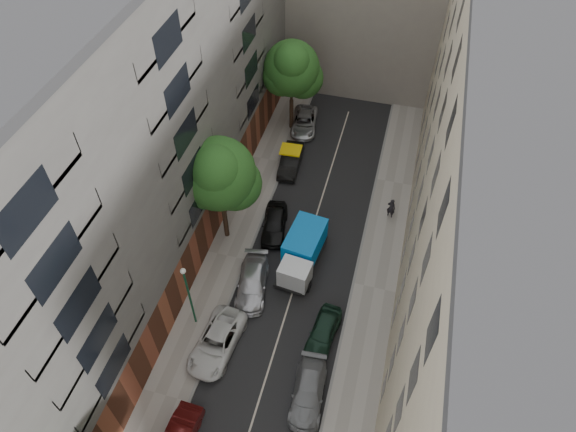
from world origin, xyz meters
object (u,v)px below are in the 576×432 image
(car_right_1, at_px, (308,392))
(tree_mid, at_px, (220,177))
(car_left_3, at_px, (252,283))
(car_left_4, at_px, (274,224))
(car_left_5, at_px, (291,160))
(tree_far, at_px, (292,71))
(car_left_2, at_px, (217,342))
(car_right_2, at_px, (323,331))
(lamp_post, at_px, (188,291))
(tarp_truck, at_px, (302,252))
(car_left_6, at_px, (304,122))
(pedestrian, at_px, (391,208))

(car_right_1, height_order, tree_mid, tree_mid)
(car_left_3, xyz_separation_m, car_left_4, (0.00, 5.60, 0.04))
(car_left_5, height_order, tree_far, tree_far)
(car_left_2, height_order, car_left_5, car_left_5)
(car_left_2, height_order, car_right_2, car_left_2)
(car_left_5, height_order, lamp_post, lamp_post)
(car_left_2, bearing_deg, tarp_truck, 70.57)
(car_left_3, relative_size, tree_mid, 0.53)
(lamp_post, bearing_deg, car_left_4, 72.74)
(car_left_4, xyz_separation_m, tree_mid, (-3.27, -1.60, 5.64))
(car_left_6, xyz_separation_m, lamp_post, (-2.05, -22.09, 3.16))
(car_left_4, bearing_deg, car_right_1, -75.32)
(car_left_5, relative_size, tree_far, 0.51)
(car_left_4, height_order, lamp_post, lamp_post)
(tarp_truck, bearing_deg, car_right_1, -67.27)
(tarp_truck, bearing_deg, tree_mid, 177.21)
(car_left_2, bearing_deg, car_left_6, 95.11)
(car_left_4, xyz_separation_m, lamp_post, (-2.85, -9.18, 3.07))
(car_left_3, relative_size, car_right_2, 1.24)
(car_left_3, xyz_separation_m, tree_mid, (-3.27, 4.00, 5.68))
(car_right_1, xyz_separation_m, car_right_2, (0.00, 4.20, 0.01))
(car_left_6, bearing_deg, car_left_2, -97.69)
(car_left_6, height_order, tree_far, tree_far)
(car_left_6, distance_m, tree_far, 5.68)
(car_left_6, relative_size, tree_far, 0.54)
(pedestrian, bearing_deg, car_left_2, 76.43)
(car_left_6, bearing_deg, car_right_2, -80.67)
(car_left_6, bearing_deg, pedestrian, -52.72)
(car_left_2, xyz_separation_m, car_left_6, (0.00, 23.45, -0.05))
(tarp_truck, xyz_separation_m, car_left_4, (-2.82, 2.61, -0.67))
(lamp_post, xyz_separation_m, pedestrian, (11.29, 12.85, -2.77))
(car_right_1, distance_m, car_right_2, 4.20)
(tarp_truck, xyz_separation_m, tree_mid, (-6.09, 1.00, 4.97))
(car_left_5, xyz_separation_m, car_right_2, (6.24, -15.33, -0.07))
(lamp_post, relative_size, pedestrian, 3.23)
(tarp_truck, distance_m, tree_far, 16.43)
(tarp_truck, relative_size, car_right_2, 1.46)
(lamp_post, bearing_deg, pedestrian, 48.71)
(car_right_1, relative_size, lamp_post, 0.78)
(car_left_5, height_order, car_right_2, car_left_5)
(car_left_6, relative_size, pedestrian, 2.64)
(pedestrian, bearing_deg, car_right_1, 99.32)
(car_right_2, bearing_deg, car_left_4, 131.80)
(car_right_2, distance_m, tree_far, 22.41)
(car_left_3, distance_m, tree_mid, 7.67)
(car_left_3, height_order, car_right_2, car_left_3)
(car_left_6, relative_size, tree_mid, 0.52)
(car_right_2, height_order, tree_mid, tree_mid)
(tarp_truck, height_order, car_left_4, tarp_truck)
(car_right_1, bearing_deg, car_left_4, 110.45)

